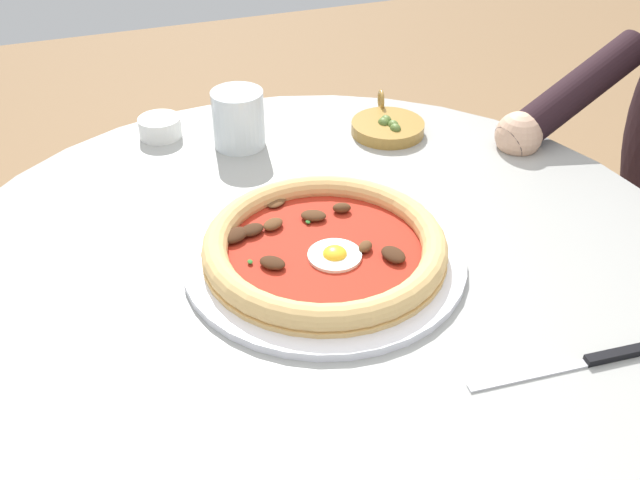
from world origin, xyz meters
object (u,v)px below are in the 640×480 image
object	(u,v)px
steak_knife	(596,360)
olive_pan	(388,127)
dining_table	(319,359)
water_glass	(239,123)
pizza_on_plate	(323,247)
ramekin_capers	(160,126)

from	to	relation	value
steak_knife	olive_pan	size ratio (longest dim) A/B	1.56
dining_table	water_glass	xyz separation A→B (m)	(-0.32, -0.01, 0.19)
dining_table	steak_knife	bearing A→B (deg)	40.02
dining_table	water_glass	distance (m)	0.37
pizza_on_plate	water_glass	distance (m)	0.31
dining_table	ramekin_capers	size ratio (longest dim) A/B	14.69
olive_pan	water_glass	bearing A→B (deg)	-99.77
dining_table	water_glass	size ratio (longest dim) A/B	11.03
water_glass	olive_pan	size ratio (longest dim) A/B	0.63
water_glass	steak_knife	size ratio (longest dim) A/B	0.40
ramekin_capers	olive_pan	xyz separation A→B (m)	(0.11, 0.33, -0.01)
ramekin_capers	olive_pan	size ratio (longest dim) A/B	0.47
pizza_on_plate	water_glass	size ratio (longest dim) A/B	3.89
pizza_on_plate	ramekin_capers	world-z (taller)	pizza_on_plate
water_glass	olive_pan	bearing A→B (deg)	80.23
olive_pan	dining_table	bearing A→B (deg)	-37.23
water_glass	dining_table	bearing A→B (deg)	2.44
olive_pan	pizza_on_plate	bearing A→B (deg)	-36.71
pizza_on_plate	water_glass	world-z (taller)	water_glass
water_glass	olive_pan	world-z (taller)	water_glass
steak_knife	pizza_on_plate	bearing A→B (deg)	-141.41
pizza_on_plate	steak_knife	size ratio (longest dim) A/B	1.56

